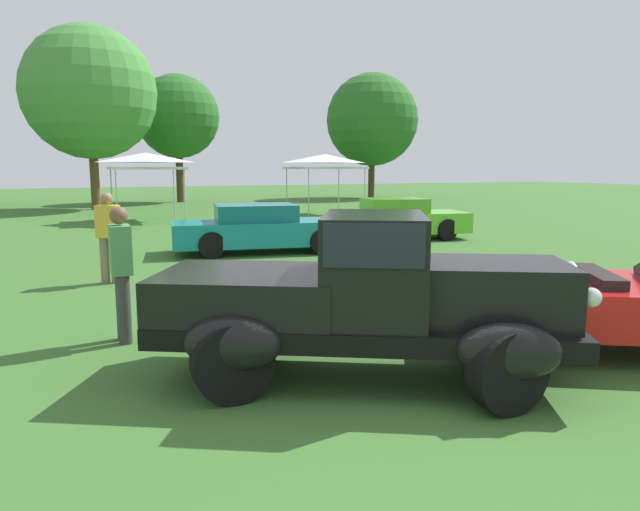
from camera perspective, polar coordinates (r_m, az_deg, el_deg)
name	(u,v)px	position (r m, az deg, el deg)	size (l,w,h in m)	color
ground_plane	(383,395)	(5.74, 6.19, -13.48)	(120.00, 120.00, 0.00)	#386628
feature_pickup_truck	(366,297)	(5.88, 4.55, -4.07)	(4.32, 3.28, 1.70)	black
show_car_teal	(261,229)	(14.78, -5.80, 2.64)	(4.71, 2.38, 1.22)	teal
show_car_lime	(398,219)	(17.64, 7.72, 3.59)	(4.27, 2.46, 1.22)	#60C62D
spectator_between_cars	(109,235)	(11.44, -20.12, 1.95)	(0.46, 0.39, 1.69)	#7F7056
spectator_by_row	(121,269)	(7.52, -18.98, -1.31)	(0.24, 0.40, 1.69)	#383838
canopy_tent_left_field	(146,160)	(24.10, -16.80, 9.01)	(2.79, 2.79, 2.71)	#B7B7BC
canopy_tent_center_field	(325,161)	(26.11, 0.47, 9.33)	(2.95, 2.95, 2.71)	#B7B7BC
treeline_mid_left	(90,93)	(31.84, -21.75, 14.67)	(6.53, 6.53, 9.04)	brown
treeline_center	(178,117)	(36.79, -13.85, 13.14)	(4.98, 4.98, 7.63)	#47331E
treeline_mid_right	(372,120)	(40.66, 5.16, 13.16)	(6.25, 6.25, 8.44)	#47331E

